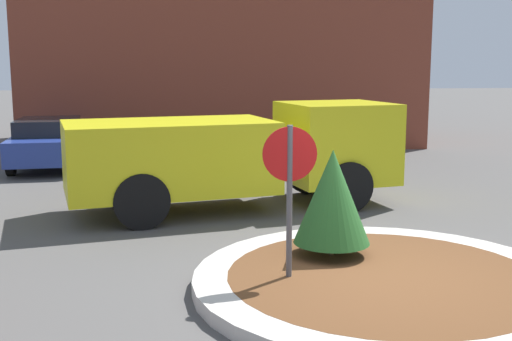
{
  "coord_description": "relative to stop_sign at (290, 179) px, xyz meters",
  "views": [
    {
      "loc": [
        -2.45,
        -7.28,
        2.74
      ],
      "look_at": [
        -1.31,
        2.33,
        1.11
      ],
      "focal_mm": 45.0,
      "sensor_mm": 36.0,
      "label": 1
    }
  ],
  "objects": [
    {
      "name": "stop_sign",
      "position": [
        0.0,
        0.0,
        0.0
      ],
      "size": [
        0.65,
        0.07,
        2.02
      ],
      "color": "#4C4C51",
      "rests_on": "ground_plane"
    },
    {
      "name": "utility_truck",
      "position": [
        -0.24,
        4.48,
        -0.3
      ],
      "size": [
        6.42,
        3.2,
        1.97
      ],
      "rotation": [
        0.0,
        0.0,
        0.21
      ],
      "color": "gold",
      "rests_on": "ground_plane"
    },
    {
      "name": "parked_sedan_blue",
      "position": [
        -4.73,
        10.09,
        -0.71
      ],
      "size": [
        2.03,
        4.32,
        1.29
      ],
      "rotation": [
        0.0,
        0.0,
        1.65
      ],
      "color": "navy",
      "rests_on": "ground_plane"
    },
    {
      "name": "island_shrub",
      "position": [
        0.72,
        0.8,
        -0.4
      ],
      "size": [
        1.03,
        1.03,
        1.43
      ],
      "color": "brown",
      "rests_on": "traffic_island"
    },
    {
      "name": "ground_plane",
      "position": [
        1.17,
        -0.09,
        -1.39
      ],
      "size": [
        120.0,
        120.0,
        0.0
      ],
      "primitive_type": "plane",
      "color": "#514F4C"
    },
    {
      "name": "traffic_island",
      "position": [
        1.17,
        -0.09,
        -1.3
      ],
      "size": [
        4.71,
        4.71,
        0.18
      ],
      "color": "#BCB7AD",
      "rests_on": "ground_plane"
    },
    {
      "name": "storefront_building",
      "position": [
        0.22,
        15.26,
        2.61
      ],
      "size": [
        12.77,
        6.07,
        8.0
      ],
      "color": "brown",
      "rests_on": "ground_plane"
    }
  ]
}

